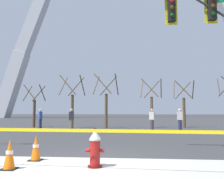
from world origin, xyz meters
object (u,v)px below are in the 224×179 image
at_px(traffic_cone_mid_sidewalk, 36,148).
at_px(monument_arch, 129,13).
at_px(traffic_cone_by_hydrant, 9,155).
at_px(pedestrian_walking_right, 40,119).
at_px(fire_hydrant, 95,149).
at_px(pedestrian_standing_center, 180,120).
at_px(pedestrian_walking_left, 71,120).
at_px(pedestrian_near_trees, 152,120).
at_px(traffic_signal_gantry, 221,35).

relative_size(traffic_cone_mid_sidewalk, monument_arch, 0.01).
bearing_deg(traffic_cone_by_hydrant, pedestrian_walking_right, 108.11).
bearing_deg(traffic_cone_by_hydrant, traffic_cone_mid_sidewalk, 79.64).
bearing_deg(monument_arch, fire_hydrant, -89.77).
xyz_separation_m(fire_hydrant, pedestrian_standing_center, (4.00, 10.73, 0.35)).
bearing_deg(monument_arch, traffic_cone_mid_sidewalk, -92.05).
bearing_deg(pedestrian_walking_right, traffic_cone_by_hydrant, -71.89).
distance_m(pedestrian_walking_left, pedestrian_walking_right, 2.68).
bearing_deg(pedestrian_near_trees, pedestrian_walking_left, -174.11).
bearing_deg(pedestrian_standing_center, pedestrian_near_trees, 169.95).
height_order(traffic_cone_mid_sidewalk, pedestrian_near_trees, pedestrian_near_trees).
xyz_separation_m(pedestrian_walking_right, pedestrian_near_trees, (8.06, -0.30, 0.00)).
height_order(traffic_cone_mid_sidewalk, pedestrian_standing_center, pedestrian_standing_center).
distance_m(fire_hydrant, pedestrian_standing_center, 11.46).
xyz_separation_m(traffic_cone_by_hydrant, monument_arch, (1.85, 47.02, 22.58)).
bearing_deg(monument_arch, traffic_signal_gantry, -84.58).
relative_size(fire_hydrant, pedestrian_near_trees, 0.62).
distance_m(traffic_signal_gantry, pedestrian_walking_right, 13.71).
height_order(traffic_signal_gantry, pedestrian_walking_right, traffic_signal_gantry).
xyz_separation_m(traffic_cone_by_hydrant, pedestrian_standing_center, (6.03, 11.16, 0.46)).
relative_size(monument_arch, pedestrian_walking_left, 37.71).
relative_size(fire_hydrant, traffic_cone_by_hydrant, 1.36).
bearing_deg(pedestrian_near_trees, traffic_signal_gantry, -77.99).
relative_size(pedestrian_standing_center, pedestrian_walking_right, 1.00).
bearing_deg(fire_hydrant, traffic_cone_by_hydrant, -168.14).
bearing_deg(pedestrian_walking_right, fire_hydrant, -62.61).
bearing_deg(pedestrian_walking_left, fire_hydrant, -72.29).
height_order(traffic_signal_gantry, monument_arch, monument_arch).
distance_m(pedestrian_standing_center, pedestrian_near_trees, 1.86).
bearing_deg(pedestrian_walking_left, traffic_cone_mid_sidewalk, -81.19).
bearing_deg(traffic_cone_mid_sidewalk, pedestrian_walking_right, 110.82).
height_order(pedestrian_walking_left, pedestrian_walking_right, same).
height_order(traffic_cone_by_hydrant, monument_arch, monument_arch).
xyz_separation_m(traffic_cone_mid_sidewalk, pedestrian_walking_right, (-4.06, 10.67, 0.46)).
relative_size(pedestrian_standing_center, pedestrian_near_trees, 1.00).
distance_m(traffic_cone_mid_sidewalk, monument_arch, 51.19).
bearing_deg(traffic_cone_mid_sidewalk, pedestrian_near_trees, 68.90).
bearing_deg(traffic_cone_by_hydrant, pedestrian_walking_left, 96.88).
xyz_separation_m(traffic_signal_gantry, pedestrian_walking_right, (-9.89, 8.91, -3.25)).
distance_m(fire_hydrant, pedestrian_walking_right, 12.79).
xyz_separation_m(pedestrian_standing_center, pedestrian_walking_right, (-9.89, 0.62, 0.00)).
distance_m(traffic_cone_mid_sidewalk, pedestrian_walking_left, 9.93).
distance_m(traffic_signal_gantry, pedestrian_standing_center, 8.90).
distance_m(fire_hydrant, pedestrian_near_trees, 11.27).
relative_size(traffic_cone_by_hydrant, pedestrian_walking_left, 0.46).
bearing_deg(pedestrian_walking_right, pedestrian_near_trees, -2.13).
bearing_deg(pedestrian_walking_left, traffic_cone_by_hydrant, -83.12).
xyz_separation_m(traffic_signal_gantry, monument_arch, (-4.19, 44.16, 18.86)).
xyz_separation_m(traffic_signal_gantry, pedestrian_walking_left, (-7.35, 8.04, -3.25)).
xyz_separation_m(pedestrian_standing_center, pedestrian_near_trees, (-1.83, 0.32, 0.00)).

